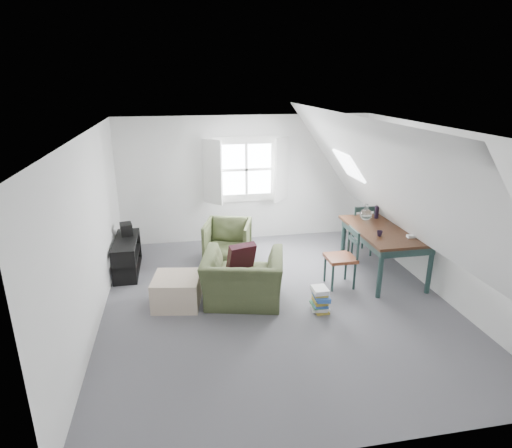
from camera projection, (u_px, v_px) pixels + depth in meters
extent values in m
plane|color=#545359|center=(276.00, 301.00, 6.39)|extent=(5.50, 5.50, 0.00)
plane|color=white|center=(279.00, 132.00, 5.59)|extent=(5.50, 5.50, 0.00)
plane|color=silver|center=(246.00, 179.00, 8.55)|extent=(5.00, 0.00, 5.00)
plane|color=silver|center=(356.00, 329.00, 3.43)|extent=(5.00, 0.00, 5.00)
plane|color=silver|center=(91.00, 233.00, 5.56)|extent=(0.00, 5.50, 5.50)
plane|color=silver|center=(439.00, 212.00, 6.42)|extent=(0.00, 5.50, 5.50)
plane|color=white|center=(162.00, 191.00, 5.55)|extent=(3.19, 5.50, 4.48)
plane|color=white|center=(384.00, 181.00, 6.09)|extent=(3.19, 5.50, 4.48)
cube|color=white|center=(246.00, 169.00, 8.47)|extent=(1.30, 0.04, 1.30)
cube|color=white|center=(213.00, 172.00, 8.20)|extent=(0.35, 0.35, 1.25)
cube|color=white|center=(281.00, 170.00, 8.43)|extent=(0.35, 0.35, 1.25)
cube|color=white|center=(246.00, 169.00, 8.46)|extent=(1.00, 0.02, 1.00)
cube|color=white|center=(246.00, 170.00, 8.44)|extent=(1.08, 0.04, 0.05)
cube|color=white|center=(246.00, 170.00, 8.44)|extent=(0.05, 0.04, 1.08)
cube|color=white|center=(349.00, 166.00, 7.31)|extent=(0.35, 0.75, 0.47)
imported|color=#3D4627|center=(243.00, 301.00, 6.39)|extent=(1.35, 1.25, 0.75)
imported|color=#3D4627|center=(228.00, 259.00, 7.87)|extent=(0.99, 1.01, 0.74)
cube|color=#330E17|center=(241.00, 256.00, 6.31)|extent=(0.46, 0.34, 0.42)
cube|color=tan|center=(177.00, 291.00, 6.24)|extent=(0.76, 0.76, 0.44)
cube|color=black|center=(385.00, 230.00, 7.01)|extent=(0.99, 1.65, 0.04)
cube|color=#213735|center=(385.00, 235.00, 7.04)|extent=(0.88, 1.54, 0.13)
cylinder|color=#213735|center=(380.00, 274.00, 6.38)|extent=(0.08, 0.08, 0.78)
cylinder|color=#213735|center=(430.00, 270.00, 6.52)|extent=(0.08, 0.08, 0.78)
cylinder|color=#213735|center=(343.00, 239.00, 7.76)|extent=(0.08, 0.08, 0.78)
cylinder|color=#213735|center=(385.00, 236.00, 7.90)|extent=(0.08, 0.08, 0.78)
sphere|color=silver|center=(366.00, 215.00, 7.36)|extent=(0.21, 0.21, 0.21)
cylinder|color=silver|center=(366.00, 207.00, 7.31)|extent=(0.07, 0.07, 0.11)
cylinder|color=black|center=(377.00, 212.00, 7.49)|extent=(0.07, 0.07, 0.23)
cylinder|color=#3F2D1E|center=(378.00, 198.00, 7.41)|extent=(0.03, 0.05, 0.40)
cylinder|color=#3F2D1E|center=(378.00, 198.00, 7.42)|extent=(0.04, 0.06, 0.40)
cylinder|color=#3F2D1E|center=(378.00, 199.00, 7.40)|extent=(0.05, 0.07, 0.40)
imported|color=black|center=(379.00, 236.00, 6.68)|extent=(0.11, 0.11, 0.09)
cube|color=white|center=(411.00, 236.00, 6.61)|extent=(0.12, 0.08, 0.04)
cube|color=brown|center=(359.00, 228.00, 8.02)|extent=(0.46, 0.46, 0.05)
cylinder|color=#213735|center=(363.00, 237.00, 8.31)|extent=(0.04, 0.04, 0.47)
cylinder|color=#213735|center=(371.00, 244.00, 7.96)|extent=(0.04, 0.04, 0.47)
cylinder|color=#213735|center=(345.00, 238.00, 8.24)|extent=(0.04, 0.04, 0.47)
cylinder|color=#213735|center=(352.00, 245.00, 7.89)|extent=(0.04, 0.04, 0.47)
cylinder|color=#213735|center=(374.00, 219.00, 7.78)|extent=(0.04, 0.04, 0.49)
cylinder|color=#213735|center=(355.00, 220.00, 7.71)|extent=(0.04, 0.04, 0.49)
cube|color=#213735|center=(365.00, 209.00, 7.68)|extent=(0.37, 0.03, 0.09)
cube|color=#213735|center=(365.00, 217.00, 7.73)|extent=(0.37, 0.03, 0.07)
cube|color=brown|center=(340.00, 258.00, 6.74)|extent=(0.44, 0.44, 0.05)
cylinder|color=#213735|center=(325.00, 268.00, 6.96)|extent=(0.04, 0.04, 0.45)
cylinder|color=#213735|center=(346.00, 267.00, 7.02)|extent=(0.04, 0.04, 0.45)
cylinder|color=#213735|center=(333.00, 278.00, 6.62)|extent=(0.04, 0.04, 0.45)
cylinder|color=#213735|center=(354.00, 276.00, 6.69)|extent=(0.04, 0.04, 0.45)
cylinder|color=#213735|center=(349.00, 239.00, 6.87)|extent=(0.04, 0.04, 0.47)
cylinder|color=#213735|center=(358.00, 248.00, 6.53)|extent=(0.04, 0.04, 0.47)
cube|color=#213735|center=(354.00, 232.00, 6.64)|extent=(0.03, 0.36, 0.08)
cube|color=#213735|center=(354.00, 240.00, 6.68)|extent=(0.03, 0.36, 0.06)
cube|color=black|center=(129.00, 270.00, 7.40)|extent=(0.38, 1.14, 0.03)
cube|color=black|center=(127.00, 256.00, 7.31)|extent=(0.38, 1.14, 0.03)
cube|color=black|center=(125.00, 240.00, 7.22)|extent=(0.38, 1.14, 0.03)
cube|color=black|center=(124.00, 269.00, 6.79)|extent=(0.38, 0.03, 0.57)
cube|color=black|center=(130.00, 244.00, 7.83)|extent=(0.38, 0.03, 0.57)
cube|color=#264C99|center=(126.00, 273.00, 7.05)|extent=(0.17, 0.19, 0.21)
cube|color=red|center=(129.00, 262.00, 7.45)|extent=(0.17, 0.23, 0.21)
cube|color=white|center=(125.00, 254.00, 7.09)|extent=(0.17, 0.21, 0.19)
cube|color=black|center=(126.00, 229.00, 7.41)|extent=(0.24, 0.30, 0.21)
cube|color=#B29933|center=(321.00, 310.00, 6.12)|extent=(0.19, 0.25, 0.03)
cube|color=white|center=(319.00, 308.00, 6.12)|extent=(0.24, 0.27, 0.03)
cube|color=white|center=(322.00, 306.00, 6.10)|extent=(0.20, 0.27, 0.03)
cube|color=#337F4C|center=(319.00, 305.00, 6.09)|extent=(0.20, 0.25, 0.03)
cube|color=#264C99|center=(320.00, 304.00, 6.07)|extent=(0.22, 0.28, 0.02)
cube|color=#B29933|center=(320.00, 301.00, 6.08)|extent=(0.19, 0.25, 0.02)
cube|color=#B29933|center=(320.00, 299.00, 6.09)|extent=(0.22, 0.28, 0.03)
cube|color=#264C99|center=(322.00, 298.00, 6.05)|extent=(0.22, 0.28, 0.03)
cube|color=#264C99|center=(321.00, 296.00, 6.03)|extent=(0.22, 0.27, 0.03)
cube|color=#B29933|center=(320.00, 293.00, 6.06)|extent=(0.20, 0.26, 0.03)
cube|color=white|center=(320.00, 291.00, 6.04)|extent=(0.21, 0.24, 0.04)
cube|color=white|center=(320.00, 289.00, 6.04)|extent=(0.21, 0.25, 0.03)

